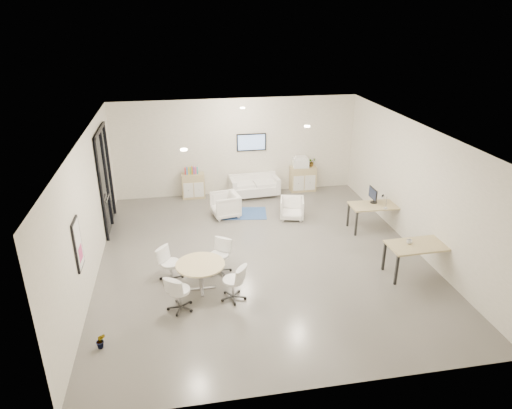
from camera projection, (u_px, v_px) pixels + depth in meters
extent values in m
cube|color=#605D57|center=(262.00, 269.00, 11.76)|extent=(8.00, 9.00, 0.80)
cube|color=white|center=(262.00, 115.00, 10.19)|extent=(8.00, 9.00, 0.80)
cube|color=beige|center=(235.00, 144.00, 15.41)|extent=(8.00, 0.80, 3.20)
cube|color=beige|center=(326.00, 325.00, 6.54)|extent=(8.00, 0.80, 3.20)
cube|color=beige|center=(70.00, 211.00, 10.26)|extent=(0.80, 9.00, 3.20)
cube|color=beige|center=(430.00, 186.00, 11.69)|extent=(0.80, 9.00, 3.20)
cube|color=black|center=(105.00, 180.00, 12.66)|extent=(0.02, 1.90, 2.85)
cube|color=black|center=(99.00, 131.00, 12.12)|extent=(0.06, 1.90, 0.08)
cube|color=black|center=(102.00, 191.00, 11.84)|extent=(0.06, 0.08, 2.85)
cube|color=black|center=(110.00, 169.00, 13.49)|extent=(0.06, 0.08, 2.85)
cube|color=black|center=(107.00, 178.00, 12.80)|extent=(0.06, 0.07, 2.85)
cube|color=#B2B2B7|center=(107.00, 198.00, 12.41)|extent=(0.04, 0.60, 0.05)
cube|color=black|center=(78.00, 244.00, 8.90)|extent=(0.04, 0.54, 1.04)
cube|color=white|center=(79.00, 244.00, 8.90)|extent=(0.01, 0.46, 0.96)
cube|color=#C73B74|center=(81.00, 253.00, 8.98)|extent=(0.01, 0.32, 0.30)
cube|color=black|center=(251.00, 142.00, 15.04)|extent=(0.98, 0.05, 0.58)
cube|color=#86ABE8|center=(252.00, 142.00, 15.01)|extent=(0.90, 0.01, 0.50)
cylinder|color=#FFEAC6|center=(184.00, 150.00, 9.16)|extent=(0.14, 0.14, 0.03)
cylinder|color=#FFEAC6|center=(307.00, 126.00, 11.00)|extent=(0.14, 0.14, 0.03)
cylinder|color=#FFEAC6|center=(243.00, 108.00, 13.07)|extent=(0.14, 0.14, 0.03)
cube|color=tan|center=(193.00, 186.00, 15.08)|extent=(0.74, 0.37, 0.83)
cube|color=silver|center=(188.00, 190.00, 14.91)|extent=(0.31, 0.02, 0.50)
cube|color=silver|center=(199.00, 190.00, 14.96)|extent=(0.31, 0.02, 0.50)
cube|color=tan|center=(303.00, 179.00, 15.66)|extent=(0.87, 0.40, 0.87)
cube|color=silver|center=(299.00, 183.00, 15.47)|extent=(0.36, 0.02, 0.52)
cube|color=silver|center=(310.00, 183.00, 15.54)|extent=(0.36, 0.02, 0.52)
cube|color=red|center=(185.00, 171.00, 14.83)|extent=(0.04, 0.14, 0.22)
cube|color=#337FCC|center=(187.00, 171.00, 14.84)|extent=(0.04, 0.14, 0.22)
cube|color=gold|center=(189.00, 171.00, 14.85)|extent=(0.04, 0.14, 0.22)
cube|color=#4CB24C|center=(190.00, 171.00, 14.86)|extent=(0.04, 0.14, 0.22)
cube|color=#CC6619|center=(192.00, 171.00, 14.87)|extent=(0.04, 0.14, 0.22)
cube|color=purple|center=(194.00, 171.00, 14.88)|extent=(0.04, 0.14, 0.22)
cube|color=#E54C7F|center=(196.00, 170.00, 14.89)|extent=(0.04, 0.14, 0.22)
cube|color=teal|center=(197.00, 170.00, 14.90)|extent=(0.04, 0.14, 0.22)
cube|color=white|center=(301.00, 163.00, 15.42)|extent=(0.54, 0.46, 0.30)
cube|color=white|center=(301.00, 157.00, 15.35)|extent=(0.40, 0.34, 0.06)
cube|color=white|center=(254.00, 189.00, 15.26)|extent=(1.65, 0.91, 0.30)
cube|color=white|center=(252.00, 178.00, 15.42)|extent=(1.60, 0.30, 0.30)
cube|color=white|center=(232.00, 186.00, 15.08)|extent=(0.20, 0.80, 0.60)
cube|color=white|center=(275.00, 184.00, 15.32)|extent=(0.20, 0.80, 0.60)
cube|color=#2F4B90|center=(243.00, 213.00, 14.02)|extent=(1.52, 1.13, 0.01)
imported|color=white|center=(225.00, 204.00, 13.71)|extent=(0.85, 0.89, 0.79)
imported|color=white|center=(292.00, 207.00, 13.58)|extent=(0.82, 0.78, 0.70)
cube|color=tan|center=(376.00, 205.00, 12.76)|extent=(1.45, 0.76, 0.04)
cube|color=black|center=(356.00, 224.00, 12.52)|extent=(0.05, 0.05, 0.71)
cube|color=black|center=(401.00, 220.00, 12.74)|extent=(0.05, 0.05, 0.71)
cube|color=black|center=(348.00, 215.00, 13.08)|extent=(0.05, 0.05, 0.71)
cube|color=black|center=(392.00, 211.00, 13.30)|extent=(0.05, 0.05, 0.71)
cube|color=tan|center=(421.00, 245.00, 10.51)|extent=(1.55, 0.81, 0.04)
cube|color=black|center=(397.00, 270.00, 10.25)|extent=(0.05, 0.05, 0.75)
cube|color=black|center=(454.00, 264.00, 10.48)|extent=(0.05, 0.05, 0.75)
cube|color=black|center=(384.00, 256.00, 10.85)|extent=(0.05, 0.05, 0.75)
cube|color=black|center=(439.00, 251.00, 11.08)|extent=(0.05, 0.05, 0.75)
cylinder|color=black|center=(374.00, 202.00, 12.89)|extent=(0.20, 0.20, 0.02)
cube|color=black|center=(374.00, 198.00, 12.84)|extent=(0.04, 0.03, 0.24)
cube|color=black|center=(373.00, 194.00, 12.77)|extent=(0.03, 0.50, 0.32)
cylinder|color=tan|center=(200.00, 264.00, 9.97)|extent=(1.08, 1.08, 0.04)
cylinder|color=#B2B2B7|center=(201.00, 277.00, 10.10)|extent=(0.10, 0.10, 0.62)
cube|color=#B2B2B7|center=(202.00, 289.00, 10.21)|extent=(0.63, 0.06, 0.03)
cube|color=#B2B2B7|center=(202.00, 289.00, 10.21)|extent=(0.06, 0.63, 0.03)
imported|color=#3F7F3F|center=(311.00, 163.00, 15.50)|extent=(0.37, 0.38, 0.23)
imported|color=#3F7F3F|center=(101.00, 345.00, 8.42)|extent=(0.19, 0.33, 0.14)
imported|color=white|center=(409.00, 241.00, 10.50)|extent=(0.15, 0.13, 0.13)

